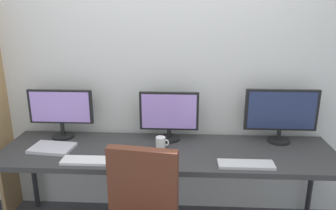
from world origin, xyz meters
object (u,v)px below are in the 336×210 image
Objects in this scene: monitor_left at (61,110)px; computer_mouse at (125,156)px; keyboard_right at (246,164)px; coffee_mug at (161,143)px; monitor_center at (169,114)px; keyboard_left at (88,161)px; desk at (168,156)px; laptop_closed at (52,148)px; monitor_right at (281,113)px.

monitor_left reaches higher than computer_mouse.
keyboard_right is 3.67× the size of coffee_mug.
keyboard_right is at bearing -23.59° from coffee_mug.
monitor_center is 0.74m from keyboard_left.
desk is 0.97m from monitor_left.
monitor_center is 1.29× the size of keyboard_left.
computer_mouse is (0.25, 0.07, 0.01)m from keyboard_left.
laptop_closed reaches higher than keyboard_left.
coffee_mug is at bearing 38.77° from computer_mouse.
desk is 0.34m from monitor_center.
monitor_right is (0.90, 0.21, 0.29)m from desk.
laptop_closed is (-0.90, -0.25, -0.21)m from monitor_center.
desk is at bearing -90.00° from monitor_center.
monitor_left is at bearing 163.15° from keyboard_right.
monitor_right is (0.90, 0.00, 0.03)m from monitor_center.
computer_mouse is 0.32m from coffee_mug.
monitor_left is 0.88m from coffee_mug.
keyboard_left is 0.26m from computer_mouse.
coffee_mug is at bearing -11.61° from monitor_left.
computer_mouse is at bearing -141.23° from coffee_mug.
desk is at bearing -13.27° from monitor_left.
coffee_mug reaches higher than laptop_closed.
laptop_closed is 3.02× the size of coffee_mug.
monitor_center is 0.90m from monitor_right.
keyboard_right is at bearing -127.55° from monitor_right.
computer_mouse is 0.91× the size of coffee_mug.
monitor_left is 1.54m from keyboard_right.
keyboard_right is (0.56, -0.44, -0.21)m from monitor_center.
computer_mouse is at bearing -162.74° from monitor_right.
monitor_left reaches higher than keyboard_right.
monitor_right reaches higher than coffee_mug.
monitor_right is at bearing 13.27° from desk.
keyboard_left and keyboard_right have the same top height.
monitor_right is 5.46× the size of coffee_mug.
monitor_left is 0.34m from laptop_closed.
monitor_center is 4.55× the size of coffee_mug.
keyboard_left is at bearing -151.98° from coffee_mug.
keyboard_right is at bearing -4.47° from computer_mouse.
monitor_center is (0.90, 0.00, -0.02)m from monitor_left.
desk is 0.35m from computer_mouse.
keyboard_left is (-1.46, -0.44, -0.24)m from monitor_right.
computer_mouse is (-1.21, -0.37, -0.23)m from monitor_right.
computer_mouse is (0.59, -0.37, -0.22)m from monitor_left.
desk is at bearing 157.67° from keyboard_right.
monitor_center reaches higher than coffee_mug.
monitor_right reaches higher than monitor_left.
keyboard_left is at bearing -165.11° from computer_mouse.
monitor_right reaches higher than laptop_closed.
desk is 24.41× the size of coffee_mug.
computer_mouse is at bearing -6.12° from laptop_closed.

